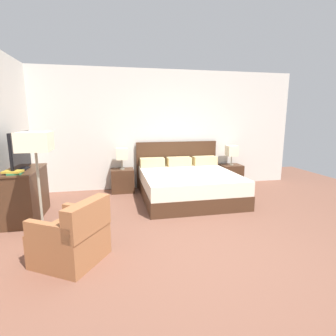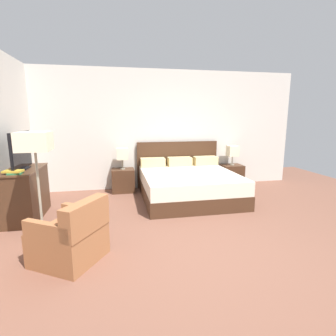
{
  "view_description": "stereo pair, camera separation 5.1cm",
  "coord_description": "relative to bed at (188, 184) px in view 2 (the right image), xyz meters",
  "views": [
    {
      "loc": [
        -1.06,
        -2.84,
        1.68
      ],
      "look_at": [
        -0.07,
        1.82,
        0.75
      ],
      "focal_mm": 28.0,
      "sensor_mm": 36.0,
      "label": 1
    },
    {
      "loc": [
        -1.01,
        -2.85,
        1.68
      ],
      "look_at": [
        -0.07,
        1.82,
        0.75
      ],
      "focal_mm": 28.0,
      "sensor_mm": 36.0,
      "label": 2
    }
  ],
  "objects": [
    {
      "name": "table_lamp_left",
      "position": [
        -1.32,
        0.73,
        0.56
      ],
      "size": [
        0.25,
        0.25,
        0.47
      ],
      "color": "gray",
      "rests_on": "nightstand_left"
    },
    {
      "name": "floor_lamp",
      "position": [
        -2.47,
        -1.57,
        0.98
      ],
      "size": [
        0.38,
        0.38,
        1.5
      ],
      "color": "gray",
      "rests_on": "ground"
    },
    {
      "name": "nightstand_right",
      "position": [
        1.32,
        0.73,
        -0.04
      ],
      "size": [
        0.5,
        0.43,
        0.52
      ],
      "color": "#422819",
      "rests_on": "ground"
    },
    {
      "name": "bed",
      "position": [
        0.0,
        0.0,
        0.0
      ],
      "size": [
        1.96,
        2.04,
        1.1
      ],
      "color": "#422819",
      "rests_on": "ground"
    },
    {
      "name": "wall_back",
      "position": [
        -0.46,
        1.03,
        1.08
      ],
      "size": [
        6.78,
        0.06,
        2.76
      ],
      "primitive_type": "cube",
      "color": "beige",
      "rests_on": "ground"
    },
    {
      "name": "dresser",
      "position": [
        -2.97,
        -0.56,
        0.13
      ],
      "size": [
        0.51,
        1.11,
        0.84
      ],
      "color": "#422819",
      "rests_on": "ground"
    },
    {
      "name": "book_blue_cover",
      "position": [
        -2.98,
        -0.95,
        0.58
      ],
      "size": [
        0.28,
        0.21,
        0.03
      ],
      "primitive_type": "cube",
      "rotation": [
        0.0,
        0.0,
        -0.18
      ],
      "color": "gold",
      "rests_on": "book_red_cover"
    },
    {
      "name": "table_lamp_right",
      "position": [
        1.32,
        0.73,
        0.56
      ],
      "size": [
        0.25,
        0.25,
        0.47
      ],
      "color": "gray",
      "rests_on": "nightstand_right"
    },
    {
      "name": "tv",
      "position": [
        -2.97,
        -0.56,
        0.83
      ],
      "size": [
        0.18,
        0.88,
        0.61
      ],
      "color": "black",
      "rests_on": "dresser"
    },
    {
      "name": "ground_plane",
      "position": [
        -0.46,
        -2.3,
        -0.3
      ],
      "size": [
        9.91,
        9.91,
        0.0
      ],
      "primitive_type": "plane",
      "color": "brown"
    },
    {
      "name": "book_red_cover",
      "position": [
        -2.95,
        -0.95,
        0.55
      ],
      "size": [
        0.21,
        0.2,
        0.03
      ],
      "primitive_type": "cube",
      "rotation": [
        0.0,
        0.0,
        0.09
      ],
      "color": "#2D7042",
      "rests_on": "dresser"
    },
    {
      "name": "armchair_by_window",
      "position": [
        -2.01,
        -2.13,
        -0.02
      ],
      "size": [
        0.95,
        0.94,
        0.76
      ],
      "color": "#935B38",
      "rests_on": "ground"
    },
    {
      "name": "nightstand_left",
      "position": [
        -1.32,
        0.73,
        -0.04
      ],
      "size": [
        0.5,
        0.43,
        0.52
      ],
      "color": "#422819",
      "rests_on": "ground"
    }
  ]
}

